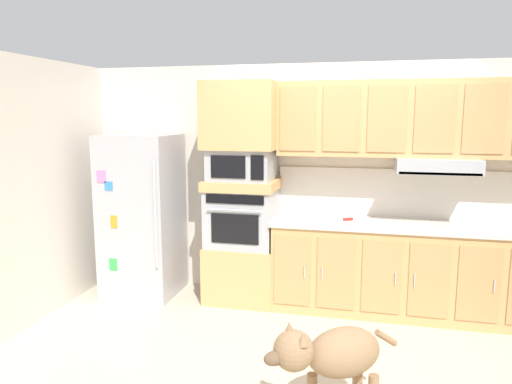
{
  "coord_description": "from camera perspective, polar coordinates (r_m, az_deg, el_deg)",
  "views": [
    {
      "loc": [
        0.31,
        -4.02,
        1.96
      ],
      "look_at": [
        -0.78,
        0.57,
        1.2
      ],
      "focal_mm": 33.47,
      "sensor_mm": 36.0,
      "label": 1
    }
  ],
  "objects": [
    {
      "name": "back_kitchen_wall",
      "position": [
        5.18,
        9.83,
        1.1
      ],
      "size": [
        6.2,
        0.12,
        2.5
      ],
      "primitive_type": "cube",
      "color": "beige",
      "rests_on": "ground"
    },
    {
      "name": "microwave",
      "position": [
        4.96,
        -1.68,
        3.32
      ],
      "size": [
        0.64,
        0.54,
        0.32
      ],
      "color": "#A8AAAF",
      "rests_on": "appliance_mid_shelf"
    },
    {
      "name": "side_panel_left",
      "position": [
        5.13,
        -24.13,
        0.35
      ],
      "size": [
        0.12,
        7.1,
        2.5
      ],
      "primitive_type": "cube",
      "color": "beige",
      "rests_on": "ground"
    },
    {
      "name": "upper_cabinet_with_hood",
      "position": [
        4.92,
        20.36,
        7.88
      ],
      "size": [
        2.98,
        0.48,
        0.88
      ],
      "color": "tan",
      "rests_on": "backsplash_panel"
    },
    {
      "name": "oven_base_cabinet",
      "position": [
        5.21,
        -1.61,
        -9.49
      ],
      "size": [
        0.74,
        0.62,
        0.6
      ],
      "primitive_type": "cube",
      "color": "tan",
      "rests_on": "ground"
    },
    {
      "name": "dog",
      "position": [
        3.19,
        9.08,
        -18.73
      ],
      "size": [
        0.82,
        0.65,
        0.71
      ],
      "rotation": [
        0.0,
        0.0,
        -2.5
      ],
      "color": "#997551",
      "rests_on": "ground"
    },
    {
      "name": "screwdriver",
      "position": [
        4.87,
        11.0,
        -3.22
      ],
      "size": [
        0.16,
        0.17,
        0.03
      ],
      "color": "red",
      "rests_on": "countertop_slab"
    },
    {
      "name": "appliance_upper_cabinet",
      "position": [
        4.94,
        -1.7,
        9.1
      ],
      "size": [
        0.74,
        0.62,
        0.68
      ],
      "primitive_type": "cube",
      "color": "tan",
      "rests_on": "microwave"
    },
    {
      "name": "lower_cabinet_run",
      "position": [
        5.03,
        19.57,
        -9.02
      ],
      "size": [
        2.98,
        0.63,
        0.88
      ],
      "color": "tan",
      "rests_on": "ground"
    },
    {
      "name": "backsplash_panel",
      "position": [
        5.15,
        19.66,
        -0.25
      ],
      "size": [
        3.02,
        0.02,
        0.5
      ],
      "primitive_type": "cube",
      "color": "silver",
      "rests_on": "countertop_slab"
    },
    {
      "name": "ground_plane",
      "position": [
        4.48,
        8.43,
        -16.94
      ],
      "size": [
        9.6,
        9.6,
        0.0
      ],
      "primitive_type": "plane",
      "color": "beige"
    },
    {
      "name": "appliance_mid_shelf",
      "position": [
        4.99,
        -1.66,
        0.92
      ],
      "size": [
        0.74,
        0.62,
        0.1
      ],
      "primitive_type": "cube",
      "color": "tan",
      "rests_on": "built_in_oven"
    },
    {
      "name": "built_in_oven",
      "position": [
        5.04,
        -1.65,
        -3.02
      ],
      "size": [
        0.7,
        0.62,
        0.6
      ],
      "color": "#A8AAAF",
      "rests_on": "oven_base_cabinet"
    },
    {
      "name": "countertop_slab",
      "position": [
        4.92,
        19.85,
        -3.89
      ],
      "size": [
        3.02,
        0.64,
        0.04
      ],
      "primitive_type": "cube",
      "color": "beige",
      "rests_on": "lower_cabinet_run"
    },
    {
      "name": "refrigerator",
      "position": [
        5.38,
        -13.44,
        -2.72
      ],
      "size": [
        0.76,
        0.73,
        1.76
      ],
      "color": "#ADADB2",
      "rests_on": "ground"
    }
  ]
}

